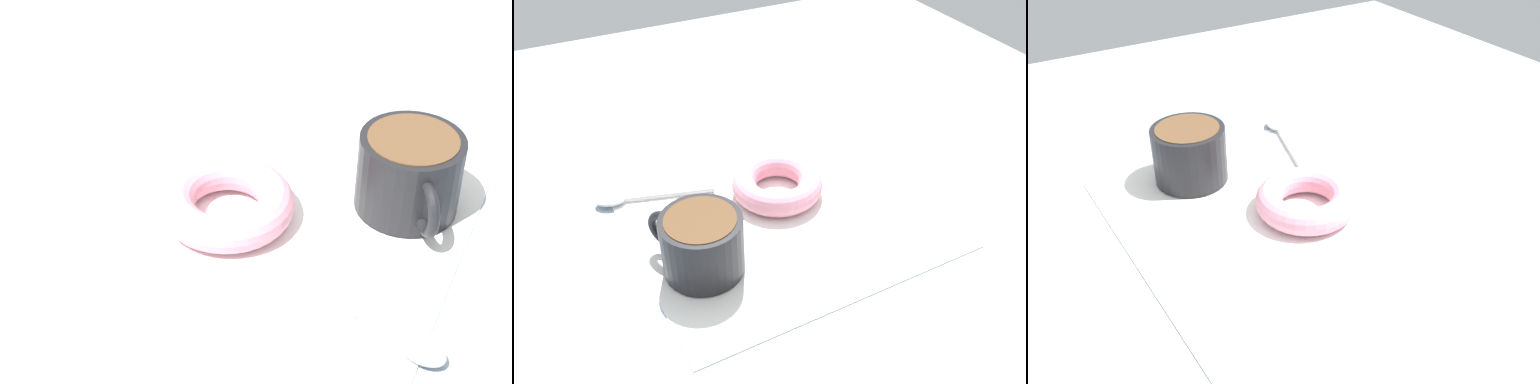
# 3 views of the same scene
# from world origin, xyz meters

# --- Properties ---
(ground_plane) EXTENTS (1.20, 1.20, 0.02)m
(ground_plane) POSITION_xyz_m (0.00, 0.00, -0.01)
(ground_plane) COLOR #99A8B7
(napkin) EXTENTS (0.35, 0.35, 0.00)m
(napkin) POSITION_xyz_m (-0.01, 0.00, 0.00)
(napkin) COLOR white
(napkin) RESTS_ON ground_plane
(coffee_cup) EXTENTS (0.10, 0.08, 0.07)m
(coffee_cup) POSITION_xyz_m (-0.07, 0.11, 0.04)
(coffee_cup) COLOR black
(coffee_cup) RESTS_ON napkin
(donut) EXTENTS (0.11, 0.11, 0.03)m
(donut) POSITION_xyz_m (0.01, -0.01, 0.02)
(donut) COLOR pink
(donut) RESTS_ON napkin
(spoon) EXTENTS (0.05, 0.14, 0.01)m
(spoon) POSITION_xyz_m (0.08, 0.15, 0.01)
(spoon) COLOR silver
(spoon) RESTS_ON napkin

